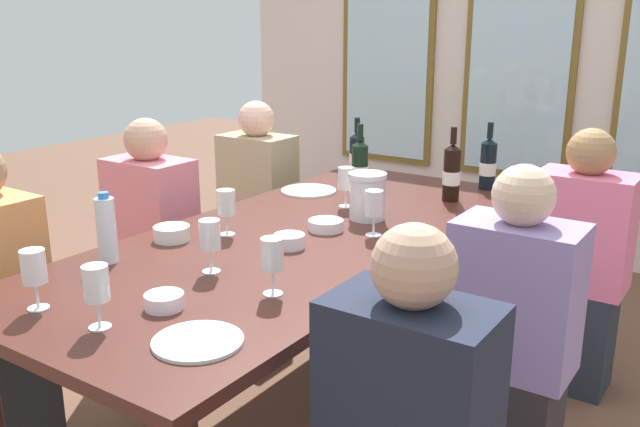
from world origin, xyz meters
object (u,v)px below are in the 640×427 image
object	(u,v)px
wine_glass_0	(374,204)
wine_glass_2	(272,257)
wine_bottle_3	(488,164)
wine_glass_5	(346,180)
tasting_bowl_0	(326,225)
seated_person_0	(153,247)
white_plate_0	(198,341)
wine_glass_6	(34,268)
white_plate_1	(309,191)
wine_glass_4	(96,286)
seated_person_2	(258,209)
dining_table	(301,251)
tasting_bowl_2	(289,241)
wine_glass_3	(210,236)
wine_bottle_2	(452,172)
seated_person_3	(578,269)
wine_bottle_1	(360,167)
wine_glass_1	(226,205)
metal_pitcher	(367,196)
tasting_bowl_1	(172,233)
tasting_bowl_3	(164,301)
wine_bottle_0	(357,155)
seated_person_1	(511,344)
water_bottle	(106,230)

from	to	relation	value
wine_glass_0	wine_glass_2	bearing A→B (deg)	-86.87
wine_bottle_3	wine_glass_5	xyz separation A→B (m)	(-0.39, -0.64, -0.00)
tasting_bowl_0	wine_glass_2	distance (m)	0.66
wine_bottle_3	seated_person_0	world-z (taller)	seated_person_0
white_plate_0	wine_glass_6	xyz separation A→B (m)	(-0.52, -0.10, 0.12)
white_plate_1	wine_glass_4	size ratio (longest dim) A/B	1.49
tasting_bowl_0	wine_glass_5	world-z (taller)	wine_glass_5
seated_person_0	seated_person_2	distance (m)	0.75
dining_table	tasting_bowl_2	world-z (taller)	tasting_bowl_2
white_plate_1	wine_glass_3	size ratio (longest dim) A/B	1.49
wine_bottle_2	seated_person_0	world-z (taller)	seated_person_0
wine_glass_3	seated_person_3	bearing A→B (deg)	56.86
wine_bottle_1	tasting_bowl_2	distance (m)	0.83
wine_glass_0	seated_person_2	size ratio (longest dim) A/B	0.16
wine_bottle_2	seated_person_2	world-z (taller)	seated_person_2
dining_table	wine_glass_1	distance (m)	0.33
dining_table	metal_pitcher	bearing A→B (deg)	71.75
white_plate_1	tasting_bowl_1	world-z (taller)	tasting_bowl_1
metal_pitcher	wine_glass_1	xyz separation A→B (m)	(-0.33, -0.48, 0.02)
wine_bottle_2	tasting_bowl_3	distance (m)	1.56
wine_glass_4	seated_person_2	distance (m)	1.96
dining_table	metal_pitcher	xyz separation A→B (m)	(0.10, 0.31, 0.16)
wine_bottle_1	wine_glass_5	world-z (taller)	wine_bottle_1
seated_person_0	seated_person_3	size ratio (longest dim) A/B	1.00
wine_glass_0	seated_person_2	xyz separation A→B (m)	(-1.07, 0.63, -0.34)
metal_pitcher	wine_bottle_1	size ratio (longest dim) A/B	0.59
seated_person_2	wine_glass_6	bearing A→B (deg)	-70.28
metal_pitcher	wine_glass_4	distance (m)	1.27
seated_person_0	wine_glass_2	bearing A→B (deg)	-25.83
wine_bottle_0	tasting_bowl_3	world-z (taller)	wine_bottle_0
white_plate_0	wine_glass_2	distance (m)	0.37
wine_glass_4	seated_person_1	xyz separation A→B (m)	(0.80, 0.94, -0.33)
dining_table	seated_person_0	world-z (taller)	seated_person_0
wine_bottle_2	wine_glass_3	world-z (taller)	wine_bottle_2
wine_glass_0	metal_pitcher	bearing A→B (deg)	126.51
tasting_bowl_1	wine_glass_1	world-z (taller)	wine_glass_1
wine_bottle_2	wine_bottle_3	bearing A→B (deg)	78.86
wine_glass_2	seated_person_0	xyz separation A→B (m)	(-1.11, 0.54, -0.33)
wine_glass_3	wine_glass_1	bearing A→B (deg)	124.07
wine_bottle_0	wine_bottle_1	size ratio (longest dim) A/B	0.93
dining_table	wine_glass_4	xyz separation A→B (m)	(0.03, -0.96, 0.18)
white_plate_0	seated_person_3	size ratio (longest dim) A/B	0.21
water_bottle	wine_glass_6	bearing A→B (deg)	-68.57
tasting_bowl_2	tasting_bowl_3	xyz separation A→B (m)	(0.02, -0.62, -0.00)
wine_glass_2	white_plate_0	bearing A→B (deg)	-83.95
wine_bottle_2	tasting_bowl_3	size ratio (longest dim) A/B	2.95
dining_table	water_bottle	size ratio (longest dim) A/B	9.65
tasting_bowl_2	tasting_bowl_3	world-z (taller)	tasting_bowl_2
tasting_bowl_3	wine_glass_1	size ratio (longest dim) A/B	0.64
white_plate_1	wine_glass_4	xyz separation A→B (m)	(0.38, -1.50, 0.11)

